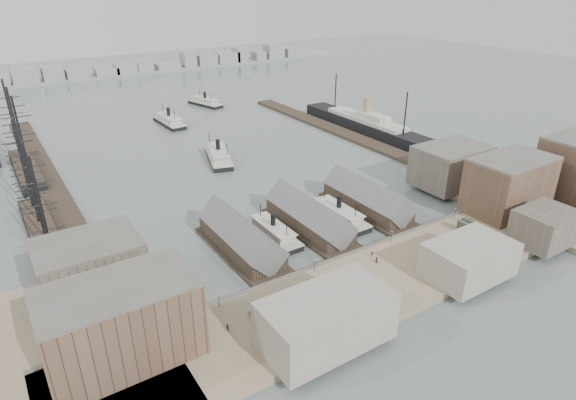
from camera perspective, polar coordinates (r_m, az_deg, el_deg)
ground at (r=153.19m, az=6.16°, el=-6.04°), size 900.00×900.00×0.00m
quay at (r=140.36m, az=11.34°, el=-9.17°), size 180.00×30.00×2.00m
seawall at (r=149.24m, az=7.44°, el=-6.52°), size 180.00×1.20×2.30m
east_land at (r=215.69m, az=28.06°, el=0.86°), size 70.00×80.00×2.00m
west_wharf at (r=215.63m, az=-26.20°, el=1.19°), size 10.00×220.00×1.60m
east_wharf at (r=262.26m, az=7.22°, el=7.62°), size 10.00×180.00×1.60m
ferry_shed_west at (r=150.66m, az=-5.60°, el=-4.55°), size 14.00×42.00×12.60m
ferry_shed_center at (r=162.56m, az=2.52°, el=-2.08°), size 14.00×42.00×12.60m
ferry_shed_east at (r=177.50m, az=9.39°, el=0.04°), size 14.00×42.00×12.60m
warehouse_west_front at (r=112.39m, az=-19.14°, el=-13.74°), size 32.00×18.00×18.00m
warehouse_west_back at (r=138.21m, az=-22.36°, el=-7.40°), size 26.00×20.00×14.00m
warehouse_east_front at (r=187.23m, az=24.71°, el=1.62°), size 30.00×18.00×19.00m
warehouse_east_back at (r=203.55m, az=18.72°, el=3.83°), size 28.00×20.00×15.00m
warehouse_east_tall at (r=210.95m, az=30.95°, el=3.25°), size 24.00×20.00×22.00m
street_bldg_center at (r=144.25m, az=20.66°, el=-6.60°), size 24.00×16.00×10.00m
street_bldg_west at (r=112.67m, az=4.54°, el=-14.00°), size 30.00×16.00×12.00m
street_bldg_east at (r=170.74m, az=28.15°, el=-2.81°), size 18.00×14.00×11.00m
lamp_post_far_w at (r=125.68m, az=-8.19°, el=-11.38°), size 0.44×0.44×3.92m
lamp_post_near_w at (r=138.11m, az=3.18°, el=-7.42°), size 0.44×0.44×3.92m
lamp_post_near_e at (r=155.42m, az=12.19°, el=-4.02°), size 0.44×0.44×3.92m
lamp_post_far_e at (r=176.18m, az=19.19°, el=-1.28°), size 0.44×0.44×3.92m
far_shore at (r=448.51m, az=-22.61°, el=13.69°), size 500.00×40.00×15.72m
ferry_docked_west at (r=158.92m, az=-1.76°, el=-3.78°), size 7.62×25.41×9.08m
ferry_docked_east at (r=170.92m, az=6.02°, el=-1.66°), size 8.11×27.02×9.65m
ferry_open_near at (r=227.13m, az=-8.23°, el=5.24°), size 17.61×31.89×10.91m
ferry_open_mid at (r=289.46m, az=-13.88°, el=9.12°), size 9.99×30.05×10.62m
ferry_open_far at (r=329.67m, az=-9.78°, el=11.36°), size 15.25×28.43×9.73m
sailing_ship_near at (r=176.16m, az=-27.02°, el=-3.52°), size 8.65×59.60×35.57m
sailing_ship_mid at (r=237.78m, az=-28.60°, el=3.29°), size 9.26×53.52×38.08m
ocean_steamer at (r=271.75m, az=9.27°, el=8.84°), size 13.01×95.08×19.02m
tram at (r=167.00m, az=21.17°, el=-3.34°), size 3.74×11.59×4.06m
horse_cart_left at (r=123.63m, az=-3.28°, el=-12.95°), size 4.62×1.55×1.52m
horse_cart_center at (r=132.97m, az=6.21°, el=-9.95°), size 4.76×3.76×1.72m
horse_cart_right at (r=148.67m, az=17.23°, el=-6.96°), size 4.73×2.36×1.46m
pedestrian_0 at (r=118.86m, az=-9.62°, el=-15.10°), size 0.68×0.78×1.77m
pedestrian_1 at (r=119.23m, az=-7.17°, el=-14.74°), size 1.05×1.12×1.82m
pedestrian_2 at (r=132.73m, az=2.41°, el=-9.86°), size 1.31×1.07×1.77m
pedestrian_3 at (r=125.93m, az=8.79°, el=-12.38°), size 1.09×0.95×1.77m
pedestrian_4 at (r=144.94m, az=10.45°, el=-6.99°), size 0.80×1.00×1.79m
pedestrian_5 at (r=146.26m, az=16.11°, el=-7.36°), size 0.69×0.61×1.57m
pedestrian_6 at (r=157.89m, az=16.55°, el=-4.80°), size 1.11×1.11×1.82m
pedestrian_7 at (r=152.81m, az=18.62°, el=-6.19°), size 1.29×1.04×1.74m
pedestrian_8 at (r=171.83m, az=19.58°, el=-2.70°), size 0.92×1.14×1.82m
pedestrian_9 at (r=172.25m, az=24.72°, el=-3.58°), size 0.64×0.90×1.74m
pedestrian_10 at (r=147.46m, az=9.94°, el=-6.34°), size 1.30×1.23×1.77m
pedestrian_11 at (r=124.21m, az=-3.15°, el=-12.68°), size 0.98×1.03×1.77m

